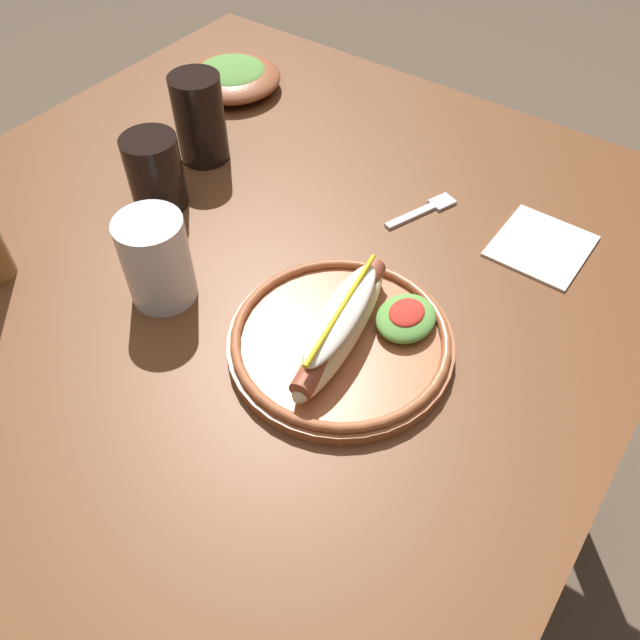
{
  "coord_description": "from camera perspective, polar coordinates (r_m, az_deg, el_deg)",
  "views": [
    {
      "loc": [
        -0.43,
        -0.45,
        1.33
      ],
      "look_at": [
        -0.04,
        -0.17,
        0.77
      ],
      "focal_mm": 35.44,
      "sensor_mm": 36.0,
      "label": 1
    }
  ],
  "objects": [
    {
      "name": "ground_plane",
      "position": [
        1.47,
        -4.63,
        -16.1
      ],
      "size": [
        8.0,
        8.0,
        0.0
      ],
      "primitive_type": "plane",
      "color": "brown"
    },
    {
      "name": "dining_table",
      "position": [
        0.93,
        -7.05,
        0.82
      ],
      "size": [
        1.16,
        1.04,
        0.74
      ],
      "color": "brown",
      "rests_on": "ground_plane"
    },
    {
      "name": "hot_dog_plate",
      "position": [
        0.74,
        2.21,
        -1.38
      ],
      "size": [
        0.27,
        0.27,
        0.08
      ],
      "color": "#9E5633",
      "rests_on": "dining_table"
    },
    {
      "name": "fork",
      "position": [
        0.95,
        9.51,
        9.82
      ],
      "size": [
        0.12,
        0.06,
        0.0
      ],
      "rotation": [
        0.0,
        0.0,
        -0.37
      ],
      "color": "silver",
      "rests_on": "dining_table"
    },
    {
      "name": "soda_cup",
      "position": [
        0.95,
        -14.68,
        12.79
      ],
      "size": [
        0.08,
        0.08,
        0.11
      ],
      "primitive_type": "cylinder",
      "color": "black",
      "rests_on": "dining_table"
    },
    {
      "name": "water_cup",
      "position": [
        0.8,
        -14.54,
        5.27
      ],
      "size": [
        0.08,
        0.08,
        0.12
      ],
      "primitive_type": "cylinder",
      "color": "silver",
      "rests_on": "dining_table"
    },
    {
      "name": "extra_cup",
      "position": [
        1.03,
        -10.8,
        17.43
      ],
      "size": [
        0.08,
        0.08,
        0.14
      ],
      "primitive_type": "cylinder",
      "color": "black",
      "rests_on": "dining_table"
    },
    {
      "name": "side_bowl",
      "position": [
        1.23,
        -7.94,
        20.93
      ],
      "size": [
        0.17,
        0.17,
        0.05
      ],
      "color": "brown",
      "rests_on": "dining_table"
    },
    {
      "name": "napkin",
      "position": [
        0.93,
        19.35,
        6.33
      ],
      "size": [
        0.13,
        0.12,
        0.0
      ],
      "primitive_type": "cube",
      "rotation": [
        0.0,
        0.0,
        -0.01
      ],
      "color": "white",
      "rests_on": "dining_table"
    }
  ]
}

